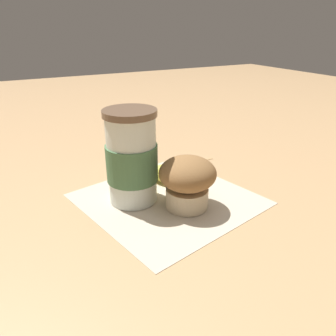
# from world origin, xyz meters

# --- Properties ---
(ground_plane) EXTENTS (3.00, 3.00, 0.00)m
(ground_plane) POSITION_xyz_m (0.00, 0.00, 0.00)
(ground_plane) COLOR tan
(paper_napkin) EXTENTS (0.31, 0.31, 0.00)m
(paper_napkin) POSITION_xyz_m (0.00, 0.00, 0.00)
(paper_napkin) COLOR beige
(paper_napkin) RESTS_ON ground_plane
(coffee_cup) EXTENTS (0.08, 0.08, 0.15)m
(coffee_cup) POSITION_xyz_m (-0.05, 0.03, 0.08)
(coffee_cup) COLOR silver
(coffee_cup) RESTS_ON paper_napkin
(muffin) EXTENTS (0.09, 0.09, 0.09)m
(muffin) POSITION_xyz_m (0.02, -0.04, 0.05)
(muffin) COLOR beige
(muffin) RESTS_ON paper_napkin
(banana) EXTENTS (0.11, 0.12, 0.03)m
(banana) POSITION_xyz_m (0.02, 0.05, 0.02)
(banana) COLOR #D6CC4C
(banana) RESTS_ON paper_napkin
(wooden_stirrer) EXTENTS (0.11, 0.02, 0.00)m
(wooden_stirrer) POSITION_xyz_m (0.12, 0.11, 0.00)
(wooden_stirrer) COLOR tan
(wooden_stirrer) RESTS_ON ground_plane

